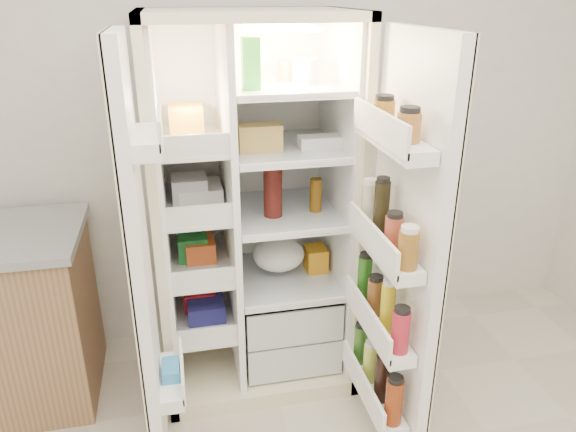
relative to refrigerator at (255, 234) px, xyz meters
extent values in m
cube|color=silver|center=(0.04, 0.35, 0.61)|extent=(4.00, 0.02, 2.70)
cube|color=beige|center=(-0.02, 0.28, 0.16)|extent=(0.92, 0.04, 1.80)
cube|color=beige|center=(-0.46, -0.05, 0.16)|extent=(0.04, 0.70, 1.80)
cube|color=beige|center=(0.42, -0.05, 0.16)|extent=(0.04, 0.70, 1.80)
cube|color=beige|center=(-0.02, -0.05, 1.04)|extent=(0.92, 0.70, 0.04)
cube|color=beige|center=(-0.02, -0.05, -0.70)|extent=(0.92, 0.70, 0.08)
cube|color=white|center=(-0.02, 0.25, 0.18)|extent=(0.84, 0.02, 1.68)
cube|color=white|center=(-0.43, -0.05, 0.18)|extent=(0.02, 0.62, 1.68)
cube|color=white|center=(0.39, -0.05, 0.18)|extent=(0.02, 0.62, 1.68)
cube|color=white|center=(-0.13, -0.05, 0.18)|extent=(0.03, 0.62, 1.68)
cube|color=silver|center=(0.14, -0.07, -0.56)|extent=(0.47, 0.52, 0.19)
cube|color=silver|center=(0.14, -0.07, -0.36)|extent=(0.47, 0.52, 0.19)
cube|color=#FFD18C|center=(0.14, 0.00, 0.98)|extent=(0.30, 0.30, 0.02)
cube|color=silver|center=(-0.28, -0.05, -0.39)|extent=(0.28, 0.58, 0.02)
cube|color=silver|center=(-0.28, -0.05, -0.09)|extent=(0.28, 0.58, 0.02)
cube|color=silver|center=(-0.28, -0.05, 0.21)|extent=(0.28, 0.58, 0.02)
cube|color=silver|center=(-0.28, -0.05, 0.51)|extent=(0.28, 0.58, 0.02)
cube|color=white|center=(0.14, -0.05, -0.22)|extent=(0.49, 0.58, 0.01)
cube|color=white|center=(0.14, -0.05, 0.14)|extent=(0.49, 0.58, 0.01)
cube|color=white|center=(0.14, -0.05, 0.46)|extent=(0.49, 0.58, 0.02)
cube|color=white|center=(0.14, -0.05, 0.74)|extent=(0.49, 0.58, 0.02)
cube|color=red|center=(-0.28, -0.05, -0.33)|extent=(0.16, 0.20, 0.10)
cube|color=green|center=(-0.28, -0.05, -0.02)|extent=(0.14, 0.18, 0.12)
cube|color=white|center=(-0.28, -0.05, 0.25)|extent=(0.20, 0.22, 0.07)
cube|color=#F6AB29|center=(-0.28, -0.05, 0.59)|extent=(0.15, 0.16, 0.14)
cube|color=navy|center=(-0.28, -0.05, -0.34)|extent=(0.18, 0.20, 0.09)
cube|color=orange|center=(-0.28, -0.05, -0.03)|extent=(0.14, 0.18, 0.10)
cube|color=silver|center=(-0.28, -0.05, 0.28)|extent=(0.16, 0.16, 0.12)
sphere|color=orange|center=(0.01, -0.15, -0.62)|extent=(0.07, 0.07, 0.07)
sphere|color=orange|center=(0.10, -0.11, -0.62)|extent=(0.07, 0.07, 0.07)
sphere|color=orange|center=(0.20, -0.15, -0.62)|extent=(0.07, 0.07, 0.07)
sphere|color=orange|center=(0.06, -0.01, -0.62)|extent=(0.07, 0.07, 0.07)
sphere|color=orange|center=(0.16, -0.03, -0.62)|extent=(0.07, 0.07, 0.07)
ellipsoid|color=#417326|center=(0.14, -0.05, -0.34)|extent=(0.26, 0.24, 0.11)
cylinder|color=#4C1410|center=(0.07, -0.11, 0.28)|extent=(0.09, 0.09, 0.28)
cylinder|color=brown|center=(0.28, -0.10, 0.22)|extent=(0.06, 0.06, 0.16)
cube|color=#238328|center=(-0.02, -0.16, 0.85)|extent=(0.07, 0.07, 0.21)
cylinder|color=silver|center=(0.23, -0.07, 0.80)|extent=(0.12, 0.12, 0.11)
cylinder|color=#BB652B|center=(0.16, 0.03, 0.79)|extent=(0.07, 0.07, 0.09)
cube|color=silver|center=(0.30, -0.13, 0.49)|extent=(0.23, 0.09, 0.06)
cube|color=tan|center=(0.02, -0.11, 0.52)|extent=(0.19, 0.11, 0.12)
ellipsoid|color=white|center=(0.11, -0.05, -0.13)|extent=(0.26, 0.24, 0.16)
cube|color=orange|center=(0.31, -0.03, -0.15)|extent=(0.10, 0.13, 0.13)
cube|color=white|center=(-0.52, -0.60, 0.16)|extent=(0.05, 0.40, 1.72)
cube|color=beige|center=(-0.54, -0.60, 0.16)|extent=(0.01, 0.40, 1.72)
cube|color=white|center=(-0.45, -0.60, -0.34)|extent=(0.09, 0.32, 0.06)
cube|color=white|center=(-0.45, -0.60, 0.66)|extent=(0.09, 0.32, 0.06)
cube|color=#338CCC|center=(-0.45, -0.60, -0.31)|extent=(0.07, 0.12, 0.10)
cube|color=white|center=(0.48, -0.69, 0.16)|extent=(0.05, 0.58, 1.72)
cube|color=beige|center=(0.51, -0.69, 0.16)|extent=(0.01, 0.58, 1.72)
cube|color=white|center=(0.40, -0.69, -0.48)|extent=(0.11, 0.50, 0.05)
cube|color=white|center=(0.40, -0.69, -0.14)|extent=(0.11, 0.50, 0.05)
cube|color=white|center=(0.40, -0.69, 0.21)|extent=(0.11, 0.50, 0.05)
cube|color=white|center=(0.40, -0.69, 0.64)|extent=(0.11, 0.50, 0.05)
cylinder|color=maroon|center=(0.40, -0.89, -0.36)|extent=(0.07, 0.07, 0.20)
cylinder|color=black|center=(0.40, -0.76, -0.35)|extent=(0.06, 0.06, 0.22)
cylinder|color=#BACD44|center=(0.40, -0.63, -0.37)|extent=(0.06, 0.06, 0.18)
cylinder|color=#306321|center=(0.40, -0.50, -0.36)|extent=(0.06, 0.06, 0.19)
cylinder|color=#AD1C2E|center=(0.40, -0.89, -0.03)|extent=(0.07, 0.07, 0.17)
cylinder|color=gold|center=(0.40, -0.76, -0.01)|extent=(0.06, 0.06, 0.21)
cylinder|color=brown|center=(0.40, -0.63, -0.04)|extent=(0.07, 0.07, 0.16)
cylinder|color=#205B14|center=(0.40, -0.50, -0.02)|extent=(0.06, 0.06, 0.20)
cylinder|color=brown|center=(0.40, -0.89, 0.30)|extent=(0.07, 0.07, 0.14)
cylinder|color=#9D3E28|center=(0.40, -0.76, 0.30)|extent=(0.07, 0.07, 0.14)
cylinder|color=black|center=(0.40, -0.63, 0.35)|extent=(0.06, 0.06, 0.23)
cylinder|color=#C0B89E|center=(0.40, -0.50, 0.32)|extent=(0.06, 0.06, 0.18)
cylinder|color=#925824|center=(0.40, -0.81, 0.71)|extent=(0.08, 0.08, 0.10)
cylinder|color=#9F651C|center=(0.40, -0.59, 0.71)|extent=(0.08, 0.08, 0.10)
camera|label=1|loc=(-0.37, -2.46, 1.13)|focal=34.00mm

